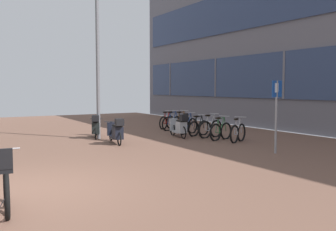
% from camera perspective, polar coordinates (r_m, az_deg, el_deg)
% --- Properties ---
extents(ground, '(21.00, 40.00, 0.13)m').
position_cam_1_polar(ground, '(8.36, -10.95, -9.96)').
color(ground, black).
extents(bicycle_foreground, '(0.74, 1.46, 1.13)m').
position_cam_1_polar(bicycle_foreground, '(6.70, -23.72, -10.05)').
color(bicycle_foreground, black).
rests_on(bicycle_foreground, ground).
extents(bicycle_rack_00, '(1.23, 0.62, 0.97)m').
position_cam_1_polar(bicycle_rack_00, '(14.19, 10.61, -2.62)').
color(bicycle_rack_00, black).
rests_on(bicycle_rack_00, ground).
extents(bicycle_rack_01, '(1.34, 0.49, 0.96)m').
position_cam_1_polar(bicycle_rack_01, '(14.63, 8.05, -2.39)').
color(bicycle_rack_01, black).
rests_on(bicycle_rack_01, ground).
extents(bicycle_rack_02, '(1.39, 0.48, 1.02)m').
position_cam_1_polar(bicycle_rack_02, '(15.26, 6.51, -2.04)').
color(bicycle_rack_02, black).
rests_on(bicycle_rack_02, ground).
extents(bicycle_rack_03, '(1.27, 0.47, 0.93)m').
position_cam_1_polar(bicycle_rack_03, '(15.83, 4.70, -1.90)').
color(bicycle_rack_03, black).
rests_on(bicycle_rack_03, ground).
extents(bicycle_rack_04, '(1.29, 0.54, 0.98)m').
position_cam_1_polar(bicycle_rack_04, '(16.42, 3.06, -1.61)').
color(bicycle_rack_04, black).
rests_on(bicycle_rack_04, ground).
extents(bicycle_rack_05, '(1.34, 0.59, 1.03)m').
position_cam_1_polar(bicycle_rack_05, '(17.12, 2.06, -1.32)').
color(bicycle_rack_05, black).
rests_on(bicycle_rack_05, ground).
extents(bicycle_rack_06, '(1.33, 0.48, 0.98)m').
position_cam_1_polar(bicycle_rack_06, '(17.75, 0.73, -1.17)').
color(bicycle_rack_06, black).
rests_on(bicycle_rack_06, ground).
extents(bicycle_rack_07, '(1.18, 0.60, 0.93)m').
position_cam_1_polar(bicycle_rack_07, '(18.45, -0.17, -1.02)').
color(bicycle_rack_07, black).
rests_on(bicycle_rack_07, ground).
extents(scooter_near, '(0.63, 1.82, 0.97)m').
position_cam_1_polar(scooter_near, '(13.61, -7.87, -2.48)').
color(scooter_near, black).
rests_on(scooter_near, ground).
extents(scooter_mid, '(0.61, 1.66, 0.99)m').
position_cam_1_polar(scooter_mid, '(15.19, 1.80, -1.71)').
color(scooter_mid, black).
rests_on(scooter_mid, ground).
extents(scooter_far, '(0.88, 1.64, 0.97)m').
position_cam_1_polar(scooter_far, '(15.36, -10.94, -1.75)').
color(scooter_far, black).
rests_on(scooter_far, ground).
extents(parking_sign, '(0.40, 0.07, 2.24)m').
position_cam_1_polar(parking_sign, '(11.89, 16.19, 1.08)').
color(parking_sign, gray).
rests_on(parking_sign, ground).
extents(lamp_post, '(0.20, 0.52, 6.70)m').
position_cam_1_polar(lamp_post, '(15.04, -10.70, 10.50)').
color(lamp_post, slate).
rests_on(lamp_post, ground).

